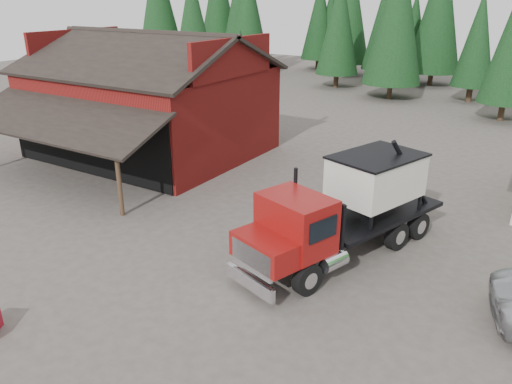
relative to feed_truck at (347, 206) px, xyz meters
The scene contains 6 objects.
ground 6.00m from the feed_truck, 134.94° to the right, with size 120.00×120.00×0.00m, color #4D433D.
red_barn 16.14m from the feed_truck, 158.62° to the left, with size 12.80×13.63×7.18m.
conifer_backdrop 38.24m from the feed_truck, 96.04° to the left, with size 76.00×16.00×16.00m, color black, non-canonical shape.
near_pine_a 35.66m from the feed_truck, 137.34° to the left, with size 4.40×4.40×11.40m.
near_pine_d 31.51m from the feed_truck, 104.97° to the left, with size 5.28×5.28×13.40m.
feed_truck is the anchor object (origin of this frame).
Camera 1 is at (9.97, -11.77, 9.08)m, focal length 35.00 mm.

